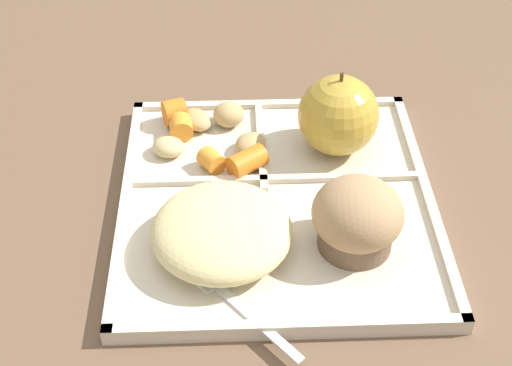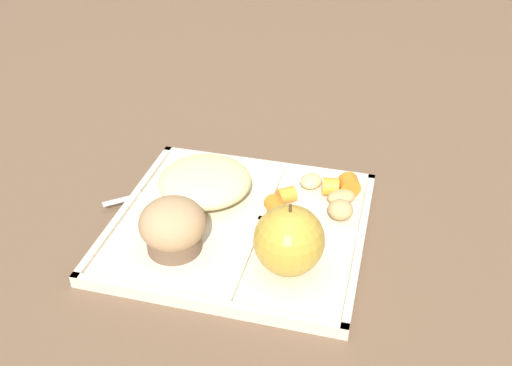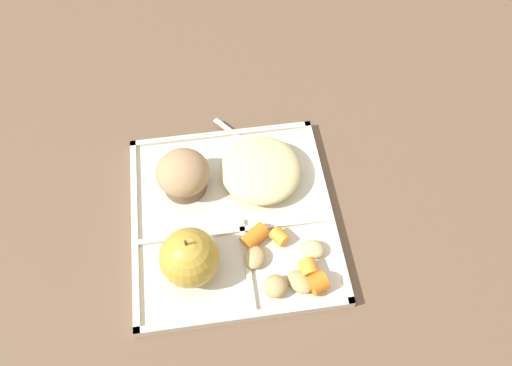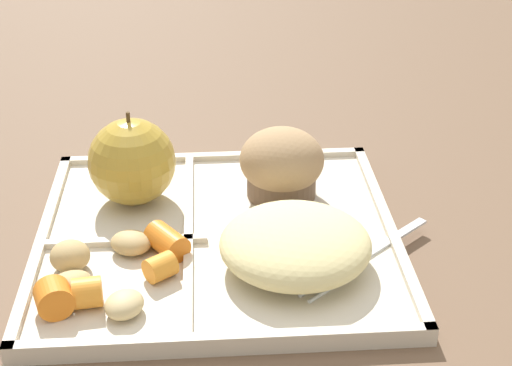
% 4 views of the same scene
% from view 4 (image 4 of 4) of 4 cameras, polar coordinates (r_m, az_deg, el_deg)
% --- Properties ---
extents(ground, '(6.00, 6.00, 0.00)m').
position_cam_4_polar(ground, '(0.69, -2.80, -4.44)').
color(ground, brown).
extents(lunch_tray, '(0.31, 0.30, 0.02)m').
position_cam_4_polar(lunch_tray, '(0.69, -2.88, -4.04)').
color(lunch_tray, beige).
rests_on(lunch_tray, ground).
extents(green_apple, '(0.08, 0.08, 0.09)m').
position_cam_4_polar(green_apple, '(0.73, -9.06, 1.55)').
color(green_apple, '#B79333').
rests_on(green_apple, lunch_tray).
extents(bran_muffin, '(0.08, 0.08, 0.07)m').
position_cam_4_polar(bran_muffin, '(0.73, 1.89, 1.33)').
color(bran_muffin, brown).
rests_on(bran_muffin, lunch_tray).
extents(carrot_slice_near_corner, '(0.04, 0.04, 0.02)m').
position_cam_4_polar(carrot_slice_near_corner, '(0.66, -6.53, -4.27)').
color(carrot_slice_near_corner, orange).
rests_on(carrot_slice_near_corner, lunch_tray).
extents(carrot_slice_large, '(0.03, 0.03, 0.02)m').
position_cam_4_polar(carrot_slice_large, '(0.63, -7.02, -6.14)').
color(carrot_slice_large, orange).
rests_on(carrot_slice_large, lunch_tray).
extents(carrot_slice_tilted, '(0.03, 0.03, 0.03)m').
position_cam_4_polar(carrot_slice_tilted, '(0.61, -14.58, -8.15)').
color(carrot_slice_tilted, orange).
rests_on(carrot_slice_tilted, lunch_tray).
extents(carrot_slice_edge, '(0.02, 0.03, 0.02)m').
position_cam_4_polar(carrot_slice_edge, '(0.61, -12.25, -7.85)').
color(carrot_slice_edge, orange).
rests_on(carrot_slice_edge, lunch_tray).
extents(potato_chunk_golden, '(0.05, 0.05, 0.03)m').
position_cam_4_polar(potato_chunk_golden, '(0.65, -13.46, -5.22)').
color(potato_chunk_golden, tan).
rests_on(potato_chunk_golden, lunch_tray).
extents(potato_chunk_small, '(0.05, 0.04, 0.02)m').
position_cam_4_polar(potato_chunk_small, '(0.63, -13.56, -7.26)').
color(potato_chunk_small, tan).
rests_on(potato_chunk_small, lunch_tray).
extents(potato_chunk_wedge, '(0.04, 0.04, 0.02)m').
position_cam_4_polar(potato_chunk_wedge, '(0.60, -9.62, -8.76)').
color(potato_chunk_wedge, tan).
rests_on(potato_chunk_wedge, lunch_tray).
extents(potato_chunk_large, '(0.04, 0.04, 0.02)m').
position_cam_4_polar(potato_chunk_large, '(0.67, -9.13, -4.33)').
color(potato_chunk_large, tan).
rests_on(potato_chunk_large, lunch_tray).
extents(egg_noodle_pile, '(0.12, 0.12, 0.04)m').
position_cam_4_polar(egg_noodle_pile, '(0.64, 2.90, -4.48)').
color(egg_noodle_pile, beige).
rests_on(egg_noodle_pile, lunch_tray).
extents(meatball_side, '(0.04, 0.04, 0.04)m').
position_cam_4_polar(meatball_side, '(0.62, 0.93, -5.45)').
color(meatball_side, '#755B4C').
rests_on(meatball_side, lunch_tray).
extents(meatball_back, '(0.03, 0.03, 0.03)m').
position_cam_4_polar(meatball_back, '(0.65, 1.13, -4.47)').
color(meatball_back, brown).
rests_on(meatball_back, lunch_tray).
extents(meatball_front, '(0.03, 0.03, 0.03)m').
position_cam_4_polar(meatball_front, '(0.64, 4.35, -4.76)').
color(meatball_front, brown).
rests_on(meatball_front, lunch_tray).
extents(plastic_fork, '(0.13, 0.11, 0.00)m').
position_cam_4_polar(plastic_fork, '(0.65, 7.24, -5.77)').
color(plastic_fork, silver).
rests_on(plastic_fork, lunch_tray).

